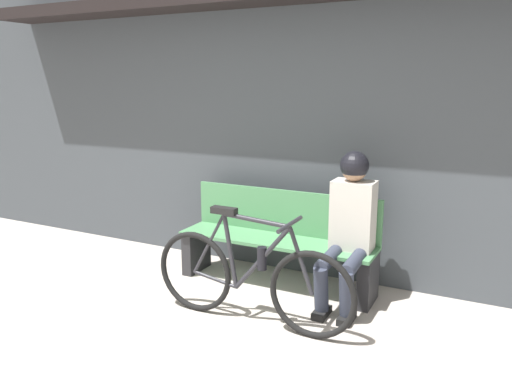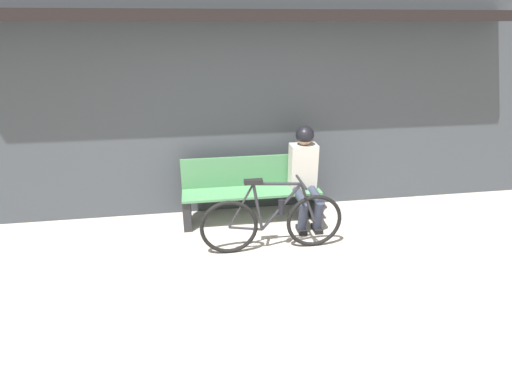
% 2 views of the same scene
% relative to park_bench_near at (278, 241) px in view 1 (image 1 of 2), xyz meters
% --- Properties ---
extents(storefront_wall, '(12.00, 0.56, 3.20)m').
position_rel_park_bench_near_xyz_m(storefront_wall, '(-0.02, 0.40, 1.27)').
color(storefront_wall, '#3D4247').
rests_on(storefront_wall, ground_plane).
extents(park_bench_near, '(1.77, 0.42, 0.84)m').
position_rel_park_bench_near_xyz_m(park_bench_near, '(0.00, 0.00, 0.00)').
color(park_bench_near, '#477F51').
rests_on(park_bench_near, ground_plane).
extents(bicycle, '(1.63, 0.40, 0.88)m').
position_rel_park_bench_near_xyz_m(bicycle, '(0.13, -0.79, -0.04)').
color(bicycle, black).
rests_on(bicycle, ground_plane).
extents(person_seated, '(0.34, 0.65, 1.25)m').
position_rel_park_bench_near_xyz_m(person_seated, '(0.67, -0.11, 0.31)').
color(person_seated, '#2D3342').
rests_on(person_seated, ground_plane).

